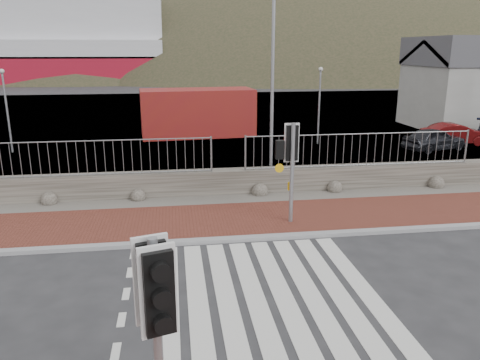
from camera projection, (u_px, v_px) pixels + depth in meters
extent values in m
plane|color=#28282B|center=(269.00, 296.00, 9.92)|extent=(220.00, 220.00, 0.00)
cube|color=brown|center=(239.00, 220.00, 14.19)|extent=(40.00, 3.00, 0.08)
cube|color=gray|center=(247.00, 239.00, 12.76)|extent=(40.00, 0.25, 0.12)
cube|color=silver|center=(169.00, 303.00, 9.63)|extent=(0.42, 5.60, 0.01)
cube|color=silver|center=(198.00, 301.00, 9.71)|extent=(0.42, 5.60, 0.01)
cube|color=silver|center=(226.00, 298.00, 9.79)|extent=(0.42, 5.60, 0.01)
cube|color=silver|center=(255.00, 296.00, 9.87)|extent=(0.42, 5.60, 0.01)
cube|color=silver|center=(282.00, 294.00, 9.96)|extent=(0.42, 5.60, 0.01)
cube|color=silver|center=(310.00, 292.00, 10.04)|extent=(0.42, 5.60, 0.01)
cube|color=silver|center=(336.00, 290.00, 10.12)|extent=(0.42, 5.60, 0.01)
cube|color=silver|center=(363.00, 288.00, 10.20)|extent=(0.42, 5.60, 0.01)
cube|color=#59544C|center=(231.00, 200.00, 16.10)|extent=(40.00, 1.50, 0.06)
cube|color=#464139|center=(228.00, 182.00, 16.75)|extent=(40.00, 0.60, 0.90)
cylinder|color=gray|center=(85.00, 141.00, 15.51)|extent=(8.40, 0.04, 0.04)
cylinder|color=gray|center=(211.00, 155.00, 16.24)|extent=(0.07, 0.07, 1.20)
cylinder|color=gray|center=(361.00, 134.00, 16.82)|extent=(8.40, 0.04, 0.04)
cylinder|color=gray|center=(245.00, 154.00, 16.41)|extent=(0.07, 0.07, 1.20)
cylinder|color=gray|center=(466.00, 147.00, 17.55)|extent=(0.07, 0.07, 1.20)
cube|color=#4C4C4F|center=(197.00, 116.00, 36.50)|extent=(120.00, 40.00, 0.50)
cube|color=#3F4C54|center=(184.00, 84.00, 69.86)|extent=(220.00, 50.00, 0.05)
cube|color=silver|center=(60.00, 21.00, 69.73)|extent=(30.00, 12.00, 6.00)
ellipsoid|color=#2A301D|center=(112.00, 174.00, 97.05)|extent=(106.40, 68.40, 76.00)
ellipsoid|color=#2A301D|center=(319.00, 192.00, 104.81)|extent=(140.00, 90.00, 100.00)
cylinder|color=gray|center=(158.00, 353.00, 5.64)|extent=(0.12, 0.12, 3.01)
cube|color=black|center=(155.00, 285.00, 5.40)|extent=(0.48, 0.37, 1.13)
sphere|color=#0CE53F|center=(156.00, 310.00, 5.48)|extent=(0.16, 0.16, 0.16)
cylinder|color=gray|center=(292.00, 175.00, 13.58)|extent=(0.12, 0.12, 3.04)
cube|color=#D69D0C|center=(292.00, 187.00, 13.69)|extent=(0.15, 0.09, 0.24)
cube|color=black|center=(293.00, 144.00, 13.34)|extent=(0.43, 0.26, 1.14)
sphere|color=#0CE53F|center=(293.00, 155.00, 13.42)|extent=(0.16, 0.16, 0.16)
cube|color=black|center=(280.00, 150.00, 13.33)|extent=(0.24, 0.17, 0.54)
cylinder|color=gray|center=(272.00, 92.00, 16.92)|extent=(0.12, 0.12, 7.05)
cube|color=maroon|center=(197.00, 113.00, 27.93)|extent=(6.82, 3.29, 2.76)
imported|color=black|center=(434.00, 139.00, 23.96)|extent=(3.67, 2.24, 1.17)
imported|color=#550C0D|center=(455.00, 134.00, 25.46)|extent=(3.57, 1.43, 1.16)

